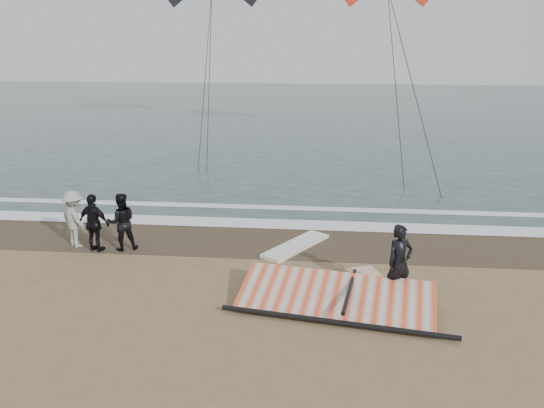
% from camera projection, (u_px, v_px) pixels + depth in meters
% --- Properties ---
extents(ground, '(120.00, 120.00, 0.00)m').
position_uv_depth(ground, '(283.00, 320.00, 11.15)').
color(ground, '#8C704C').
rests_on(ground, ground).
extents(sea, '(120.00, 54.00, 0.02)m').
position_uv_depth(sea, '(314.00, 112.00, 42.49)').
color(sea, '#233838').
rests_on(sea, ground).
extents(wet_sand, '(120.00, 2.80, 0.01)m').
position_uv_depth(wet_sand, '(294.00, 241.00, 15.42)').
color(wet_sand, '#4C3D2B').
rests_on(wet_sand, ground).
extents(foam_near, '(120.00, 0.90, 0.01)m').
position_uv_depth(foam_near, '(297.00, 224.00, 16.75)').
color(foam_near, white).
rests_on(foam_near, sea).
extents(foam_far, '(120.00, 0.45, 0.01)m').
position_uv_depth(foam_far, '(299.00, 208.00, 18.36)').
color(foam_far, white).
rests_on(foam_far, sea).
extents(man_main, '(0.76, 0.67, 1.74)m').
position_uv_depth(man_main, '(399.00, 262.00, 11.86)').
color(man_main, black).
rests_on(man_main, ground).
extents(board_white, '(1.57, 2.63, 0.10)m').
position_uv_depth(board_white, '(381.00, 290.00, 12.33)').
color(board_white, white).
rests_on(board_white, ground).
extents(board_cream, '(1.88, 2.41, 0.10)m').
position_uv_depth(board_cream, '(296.00, 246.00, 14.97)').
color(board_cream, white).
rests_on(board_cream, ground).
extents(trio_cluster, '(2.49, 1.17, 1.64)m').
position_uv_depth(trio_cluster, '(95.00, 221.00, 14.68)').
color(trio_cluster, black).
rests_on(trio_cluster, ground).
extents(sail_rig, '(4.85, 2.41, 0.52)m').
position_uv_depth(sail_rig, '(332.00, 297.00, 11.69)').
color(sail_rig, black).
rests_on(sail_rig, ground).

